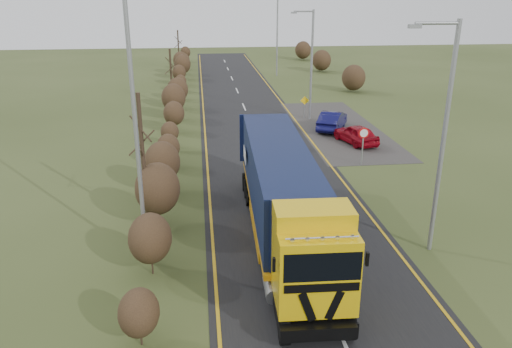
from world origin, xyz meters
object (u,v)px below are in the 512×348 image
at_px(streetlight_near, 442,132).
at_px(speed_sign, 363,139).
at_px(car_red_hatchback, 356,134).
at_px(car_blue_sedan, 332,121).
at_px(lorry, 282,192).

height_order(streetlight_near, speed_sign, streetlight_near).
distance_m(streetlight_near, speed_sign, 11.04).
bearing_deg(car_red_hatchback, car_blue_sedan, -96.14).
xyz_separation_m(car_blue_sedan, speed_sign, (-0.32, -8.27, 0.92)).
distance_m(car_red_hatchback, speed_sign, 4.69).
bearing_deg(car_blue_sedan, streetlight_near, 114.04).
height_order(car_red_hatchback, streetlight_near, streetlight_near).
relative_size(car_red_hatchback, car_blue_sedan, 0.90).
height_order(lorry, car_blue_sedan, lorry).
distance_m(car_blue_sedan, streetlight_near, 19.27).
relative_size(car_red_hatchback, speed_sign, 1.66).
xyz_separation_m(lorry, car_red_hatchback, (7.41, 13.56, -1.58)).
bearing_deg(speed_sign, lorry, -125.15).
distance_m(lorry, speed_sign, 11.13).
bearing_deg(streetlight_near, lorry, 166.24).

